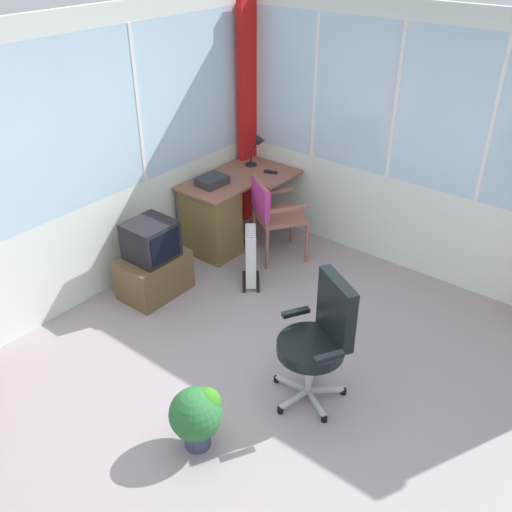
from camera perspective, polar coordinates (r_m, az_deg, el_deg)
The scene contains 13 objects.
ground at distance 4.52m, azimuth 2.45°, elevation -14.55°, with size 5.71×5.50×0.06m, color gray.
north_window_panel at distance 5.20m, azimuth -18.02°, elevation 8.01°, with size 4.71×0.07×2.57m.
east_window_panel at distance 5.62m, azimuth 17.61°, elevation 9.83°, with size 0.07×4.50×2.57m.
curtain_corner at distance 6.55m, azimuth -0.76°, elevation 13.77°, with size 0.28×0.07×2.47m, color red.
desk at distance 6.11m, azimuth -4.27°, elevation 3.88°, with size 1.25×0.80×0.76m.
desk_lamp at distance 6.43m, azimuth 0.27°, elevation 10.96°, with size 0.23×0.20×0.34m.
tv_remote at distance 6.28m, azimuth 1.49°, elevation 8.41°, with size 0.04×0.15×0.02m, color black.
paper_tray at distance 5.99m, azimuth -4.42°, elevation 7.52°, with size 0.30×0.23×0.09m, color #2C2C2F.
wooden_armchair at distance 5.90m, azimuth 1.42°, elevation 4.75°, with size 0.67×0.67×0.88m.
office_chair at distance 4.19m, azimuth 6.54°, elevation -7.72°, with size 0.60×0.62×1.02m.
tv_on_stand at distance 5.50m, azimuth -10.24°, elevation -0.66°, with size 0.64×0.44×0.77m.
space_heater at distance 5.60m, azimuth -0.53°, elevation 0.01°, with size 0.38×0.36×0.59m.
potted_plant at distance 4.02m, azimuth -5.91°, elevation -15.49°, with size 0.37×0.37×0.48m.
Camera 1 is at (-2.57, -1.82, 3.21)m, focal length 39.95 mm.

